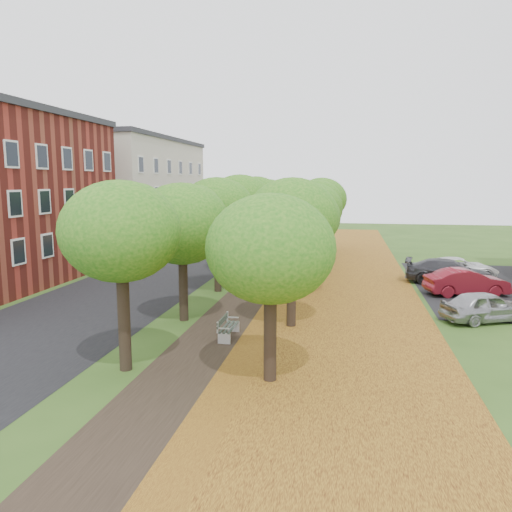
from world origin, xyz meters
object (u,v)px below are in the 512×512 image
at_px(bench, 228,327).
at_px(car_white, 459,268).
at_px(car_red, 467,282).
at_px(car_grey, 449,272).
at_px(car_silver, 486,306).

xyz_separation_m(bench, car_white, (11.68, 14.62, 0.23)).
xyz_separation_m(car_red, car_white, (0.64, 5.05, -0.06)).
bearing_deg(car_grey, bench, 150.15).
relative_size(bench, car_grey, 0.35).
relative_size(car_silver, car_red, 0.92).
bearing_deg(bench, car_red, -49.00).
distance_m(car_silver, car_grey, 8.35).
bearing_deg(bench, car_grey, -40.20).
height_order(bench, car_silver, car_silver).
relative_size(car_silver, car_grey, 0.79).
distance_m(bench, car_silver, 11.52).
bearing_deg(car_silver, car_white, -28.71).
relative_size(car_red, car_grey, 0.86).
height_order(car_grey, car_white, car_grey).
bearing_deg(car_white, bench, 134.87).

